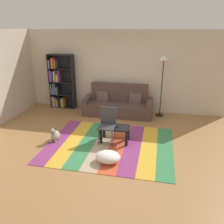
# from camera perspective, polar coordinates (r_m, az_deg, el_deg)

# --- Properties ---
(ground_plane) EXTENTS (14.00, 14.00, 0.00)m
(ground_plane) POSITION_cam_1_polar(r_m,az_deg,el_deg) (5.91, -1.28, -7.56)
(ground_plane) COLOR #9E7042
(back_wall) EXTENTS (6.80, 0.10, 2.70)m
(back_wall) POSITION_cam_1_polar(r_m,az_deg,el_deg) (7.84, 2.92, 10.08)
(back_wall) COLOR beige
(back_wall) RESTS_ON ground_plane
(left_wall) EXTENTS (0.10, 5.50, 2.70)m
(left_wall) POSITION_cam_1_polar(r_m,az_deg,el_deg) (7.55, -26.19, 7.56)
(left_wall) COLOR beige
(left_wall) RESTS_ON ground_plane
(rug) EXTENTS (3.10, 2.48, 0.01)m
(rug) POSITION_cam_1_polar(r_m,az_deg,el_deg) (5.80, -0.55, -8.10)
(rug) COLOR #843370
(rug) RESTS_ON ground_plane
(couch) EXTENTS (2.26, 0.80, 1.00)m
(couch) POSITION_cam_1_polar(r_m,az_deg,el_deg) (7.61, 1.54, 1.86)
(couch) COLOR #4C3833
(couch) RESTS_ON ground_plane
(bookshelf) EXTENTS (0.90, 0.28, 1.89)m
(bookshelf) POSITION_cam_1_polar(r_m,az_deg,el_deg) (8.37, -13.01, 6.84)
(bookshelf) COLOR black
(bookshelf) RESTS_ON ground_plane
(coffee_table) EXTENTS (0.73, 0.42, 0.41)m
(coffee_table) POSITION_cam_1_polar(r_m,az_deg,el_deg) (5.80, 0.73, -4.43)
(coffee_table) COLOR black
(coffee_table) RESTS_ON rug
(pouf) EXTENTS (0.54, 0.44, 0.24)m
(pouf) POSITION_cam_1_polar(r_m,az_deg,el_deg) (5.07, -0.99, -11.13)
(pouf) COLOR white
(pouf) RESTS_ON rug
(dog) EXTENTS (0.22, 0.35, 0.40)m
(dog) POSITION_cam_1_polar(r_m,az_deg,el_deg) (6.10, -14.05, -5.59)
(dog) COLOR #9E998E
(dog) RESTS_ON ground_plane
(standing_lamp) EXTENTS (0.32, 0.32, 1.96)m
(standing_lamp) POSITION_cam_1_polar(r_m,az_deg,el_deg) (7.33, 12.68, 11.14)
(standing_lamp) COLOR black
(standing_lamp) RESTS_ON ground_plane
(tv_remote) EXTENTS (0.06, 0.15, 0.02)m
(tv_remote) POSITION_cam_1_polar(r_m,az_deg,el_deg) (5.78, 1.44, -3.50)
(tv_remote) COLOR black
(tv_remote) RESTS_ON coffee_table
(folding_chair) EXTENTS (0.40, 0.40, 0.90)m
(folding_chair) POSITION_cam_1_polar(r_m,az_deg,el_deg) (5.75, -1.13, -2.47)
(folding_chair) COLOR #38383D
(folding_chair) RESTS_ON ground_plane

